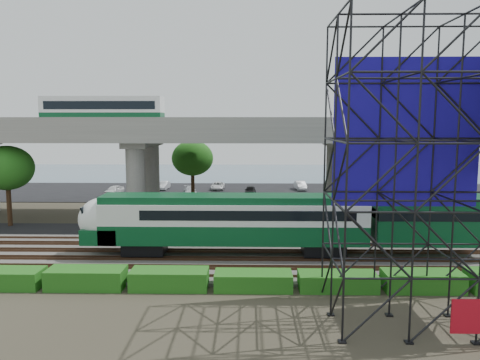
{
  "coord_description": "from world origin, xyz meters",
  "views": [
    {
      "loc": [
        0.75,
        -31.15,
        9.94
      ],
      "look_at": [
        0.01,
        6.0,
        5.26
      ],
      "focal_mm": 35.0,
      "sensor_mm": 36.0,
      "label": 1
    }
  ],
  "objects": [
    {
      "name": "rail_tracks",
      "position": [
        0.0,
        2.0,
        0.28
      ],
      "size": [
        90.0,
        9.52,
        0.16
      ],
      "color": "#472D1E",
      "rests_on": "ballast_bed"
    },
    {
      "name": "commuter_train",
      "position": [
        1.75,
        2.0,
        2.88
      ],
      "size": [
        29.3,
        3.06,
        4.3
      ],
      "color": "black",
      "rests_on": "rail_tracks"
    },
    {
      "name": "parked_cars",
      "position": [
        1.89,
        33.7,
        0.68
      ],
      "size": [
        36.74,
        9.5,
        1.29
      ],
      "color": "white",
      "rests_on": "parking_lot"
    },
    {
      "name": "service_road",
      "position": [
        0.0,
        10.5,
        0.04
      ],
      "size": [
        90.0,
        5.0,
        0.08
      ],
      "primitive_type": "cube",
      "color": "black",
      "rests_on": "ground"
    },
    {
      "name": "ballast_bed",
      "position": [
        0.0,
        2.0,
        0.1
      ],
      "size": [
        90.0,
        12.0,
        0.2
      ],
      "primitive_type": "cube",
      "color": "slate",
      "rests_on": "ground"
    },
    {
      "name": "trees",
      "position": [
        -4.67,
        16.17,
        5.57
      ],
      "size": [
        40.94,
        16.94,
        7.69
      ],
      "color": "#382314",
      "rests_on": "ground"
    },
    {
      "name": "suv",
      "position": [
        -8.72,
        11.04,
        0.77
      ],
      "size": [
        5.27,
        3.13,
        1.37
      ],
      "primitive_type": "imported",
      "rotation": [
        0.0,
        0.0,
        1.75
      ],
      "color": "black",
      "rests_on": "service_road"
    },
    {
      "name": "harbor_water",
      "position": [
        0.0,
        56.0,
        0.01
      ],
      "size": [
        140.0,
        40.0,
        0.03
      ],
      "primitive_type": "cube",
      "color": "slate",
      "rests_on": "ground"
    },
    {
      "name": "overpass",
      "position": [
        -1.02,
        16.0,
        8.21
      ],
      "size": [
        80.0,
        12.0,
        12.4
      ],
      "color": "#9E9B93",
      "rests_on": "ground"
    },
    {
      "name": "parking_lot",
      "position": [
        0.0,
        34.0,
        0.04
      ],
      "size": [
        90.0,
        18.0,
        0.08
      ],
      "primitive_type": "cube",
      "color": "black",
      "rests_on": "ground"
    },
    {
      "name": "hedge_strip",
      "position": [
        1.01,
        -4.3,
        0.56
      ],
      "size": [
        34.6,
        1.8,
        1.2
      ],
      "color": "#155D15",
      "rests_on": "ground"
    },
    {
      "name": "ground",
      "position": [
        0.0,
        0.0,
        0.0
      ],
      "size": [
        140.0,
        140.0,
        0.0
      ],
      "primitive_type": "plane",
      "color": "#474233",
      "rests_on": "ground"
    },
    {
      "name": "scaffold_tower",
      "position": [
        9.48,
        -7.98,
        7.47
      ],
      "size": [
        9.36,
        6.36,
        15.0
      ],
      "color": "black",
      "rests_on": "ground"
    }
  ]
}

